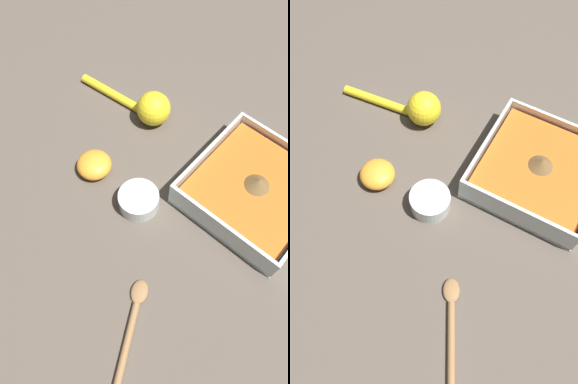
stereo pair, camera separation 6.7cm
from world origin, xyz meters
TOP-DOWN VIEW (x-y plane):
  - ground_plane at (0.00, 0.00)m, footprint 4.00×4.00m
  - square_dish at (-0.03, 0.05)m, footprint 0.22×0.22m
  - spice_bowl at (0.13, -0.10)m, footprint 0.07×0.07m
  - lemon_squeezer at (-0.04, -0.22)m, footprint 0.07×0.22m
  - lemon_half at (0.13, -0.21)m, footprint 0.07×0.07m
  - wooden_spoon at (0.30, 0.04)m, footprint 0.18×0.11m

SIDE VIEW (x-z plane):
  - ground_plane at x=0.00m, z-range 0.00..0.00m
  - wooden_spoon at x=0.30m, z-range 0.00..0.01m
  - spice_bowl at x=0.13m, z-range 0.00..0.03m
  - lemon_half at x=0.13m, z-range 0.00..0.04m
  - square_dish at x=-0.03m, z-range -0.01..0.05m
  - lemon_squeezer at x=-0.04m, z-range 0.00..0.07m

